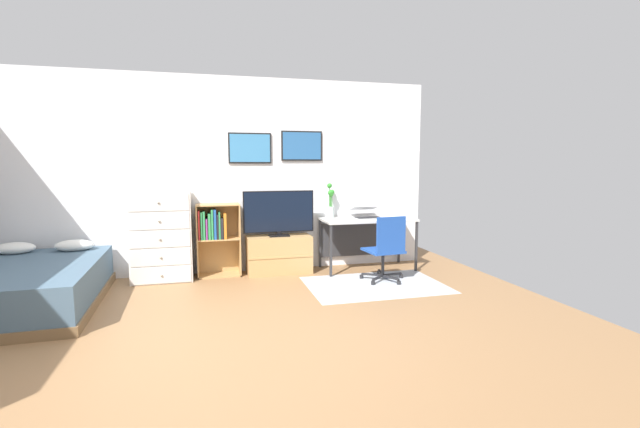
{
  "coord_description": "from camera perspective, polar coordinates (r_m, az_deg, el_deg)",
  "views": [
    {
      "loc": [
        -0.14,
        -3.77,
        1.53
      ],
      "look_at": [
        1.24,
        1.5,
        0.89
      ],
      "focal_mm": 24.55,
      "sensor_mm": 36.0,
      "label": 1
    }
  ],
  "objects": [
    {
      "name": "bamboo_vase",
      "position": [
        6.32,
        1.41,
        1.77
      ],
      "size": [
        0.1,
        0.1,
        0.5
      ],
      "color": "silver",
      "rests_on": "desk"
    },
    {
      "name": "bookshelf",
      "position": [
        6.06,
        -13.42,
        -2.48
      ],
      "size": [
        0.57,
        0.3,
        0.98
      ],
      "color": "tan",
      "rests_on": "ground_plane"
    },
    {
      "name": "laptop",
      "position": [
        6.36,
        6.02,
        0.12
      ],
      "size": [
        0.39,
        0.42,
        0.17
      ],
      "rotation": [
        0.0,
        0.0,
        0.01
      ],
      "color": "#B7B7BC",
      "rests_on": "desk"
    },
    {
      "name": "computer_mouse",
      "position": [
        6.35,
        8.78,
        -0.4
      ],
      "size": [
        0.06,
        0.1,
        0.03
      ],
      "primitive_type": "ellipsoid",
      "color": "silver",
      "rests_on": "desk"
    },
    {
      "name": "tv_stand",
      "position": [
        6.15,
        -5.37,
        -5.26
      ],
      "size": [
        0.89,
        0.41,
        0.52
      ],
      "color": "tan",
      "rests_on": "ground_plane"
    },
    {
      "name": "desk",
      "position": [
        6.38,
        5.95,
        -1.63
      ],
      "size": [
        1.32,
        0.63,
        0.74
      ],
      "color": "silver",
      "rests_on": "ground_plane"
    },
    {
      "name": "dresser",
      "position": [
        6.03,
        -19.95,
        -2.77
      ],
      "size": [
        0.76,
        0.46,
        1.16
      ],
      "color": "silver",
      "rests_on": "ground_plane"
    },
    {
      "name": "area_rug",
      "position": [
        5.62,
        7.2,
        -9.13
      ],
      "size": [
        1.7,
        1.2,
        0.01
      ],
      "primitive_type": "cube",
      "color": "#B2B7BC",
      "rests_on": "ground_plane"
    },
    {
      "name": "ground_plane",
      "position": [
        4.07,
        -12.07,
        -15.53
      ],
      "size": [
        7.2,
        7.2,
        0.0
      ],
      "primitive_type": "plane",
      "color": "#936B44"
    },
    {
      "name": "bed",
      "position": [
        5.6,
        -34.11,
        -7.84
      ],
      "size": [
        1.51,
        2.09,
        0.59
      ],
      "rotation": [
        0.0,
        0.0,
        0.03
      ],
      "color": "brown",
      "rests_on": "ground_plane"
    },
    {
      "name": "office_chair",
      "position": [
        5.68,
        8.67,
        -4.28
      ],
      "size": [
        0.57,
        0.58,
        0.86
      ],
      "rotation": [
        0.0,
        0.0,
        0.1
      ],
      "color": "#232326",
      "rests_on": "ground_plane"
    },
    {
      "name": "television",
      "position": [
        6.04,
        -5.39,
        0.08
      ],
      "size": [
        0.97,
        0.16,
        0.63
      ],
      "color": "black",
      "rests_on": "tv_stand"
    },
    {
      "name": "wall_back_with_posters",
      "position": [
        6.2,
        -13.33,
        4.89
      ],
      "size": [
        6.12,
        0.09,
        2.7
      ],
      "color": "white",
      "rests_on": "ground_plane"
    }
  ]
}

